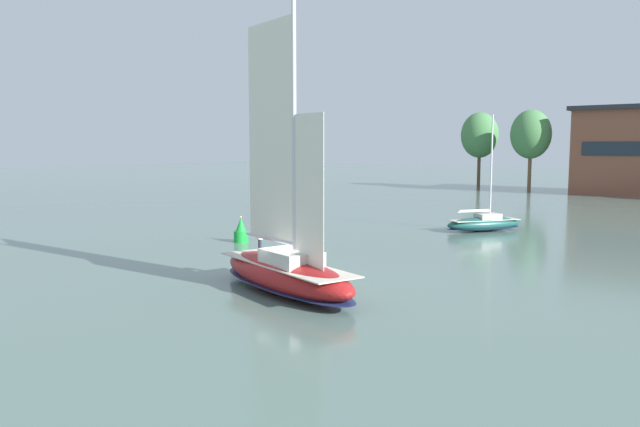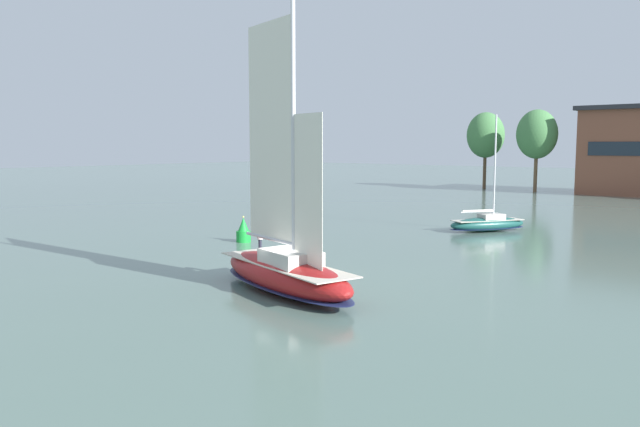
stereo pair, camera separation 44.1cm
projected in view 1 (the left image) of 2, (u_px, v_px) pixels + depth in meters
ground_plane at (286, 292)px, 33.88m from camera, size 400.00×400.00×0.00m
tree_shore_center at (531, 134)px, 105.54m from camera, size 6.77×6.77×13.94m
tree_shore_right at (480, 135)px, 114.03m from camera, size 6.77×6.77×13.93m
sailboat_main at (286, 270)px, 33.73m from camera, size 12.15×6.46×16.06m
sailboat_moored_far_slip at (484, 223)px, 57.97m from camera, size 5.97×7.81×10.76m
channel_buoy at (241, 232)px, 51.35m from camera, size 1.20×1.20×2.16m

